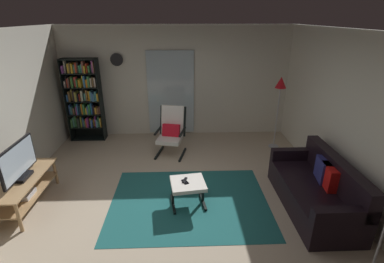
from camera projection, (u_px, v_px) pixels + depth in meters
name	position (u px, v px, depth m)	size (l,w,h in m)	color
ground_plane	(175.00, 202.00, 4.54)	(7.02, 7.02, 0.00)	#BEAB91
wall_back	(176.00, 82.00, 6.73)	(5.60, 0.06, 2.60)	silver
wall_right	(357.00, 124.00, 4.14)	(0.06, 6.00, 2.60)	silver
glass_door_panel	(171.00, 93.00, 6.76)	(1.10, 0.01, 2.00)	silver
area_rug	(189.00, 202.00, 4.54)	(2.50, 1.91, 0.01)	#1F6161
tv_stand	(24.00, 188.00, 4.34)	(0.50, 1.32, 0.49)	tan
television	(19.00, 163.00, 4.19)	(0.20, 0.90, 0.56)	black
bookshelf_near_tv	(84.00, 98.00, 6.50)	(0.79, 0.30, 1.91)	black
leather_sofa	(317.00, 190.00, 4.31)	(0.81, 1.81, 0.83)	black
lounge_armchair	(171.00, 130.00, 5.98)	(0.69, 0.76, 1.02)	black
ottoman	(188.00, 186.00, 4.37)	(0.58, 0.55, 0.40)	white
tv_remote	(185.00, 180.00, 4.38)	(0.04, 0.14, 0.02)	black
cell_phone	(185.00, 182.00, 4.34)	(0.07, 0.14, 0.01)	black
floor_lamp_by_shelf	(280.00, 89.00, 5.95)	(0.23, 0.23, 1.60)	#A5A5AD
wall_clock	(117.00, 60.00, 6.40)	(0.29, 0.03, 0.29)	silver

